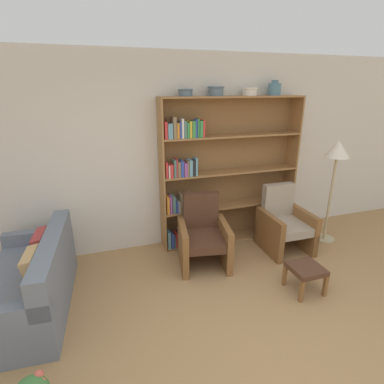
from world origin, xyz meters
The scene contains 12 objects.
ground_plane centered at (0.00, 0.00, 0.00)m, with size 24.00×24.00×0.00m, color #A87F51.
wall_back centered at (0.00, 2.48, 1.38)m, with size 12.00×0.06×2.75m.
bookshelf centered at (0.34, 2.31, 1.08)m, with size 2.12×0.30×2.17m.
bowl_cream centered at (-0.16, 2.29, 2.23)m, with size 0.20×0.20×0.09m.
bowl_slate centered at (0.26, 2.29, 2.24)m, with size 0.23×0.23×0.12m.
bowl_olive centered at (0.77, 2.29, 2.23)m, with size 0.22×0.22×0.11m.
vase_tall centered at (1.16, 2.29, 2.26)m, with size 0.18×0.18×0.21m.
couch centered at (-2.14, 1.43, 0.30)m, with size 0.89×1.61×0.82m.
armchair_leather centered at (-0.09, 1.74, 0.39)m, with size 0.75×0.78×0.94m.
armchair_cushioned centered at (1.18, 1.75, 0.39)m, with size 0.65×0.69×0.94m.
floor_lamp centered at (1.97, 1.77, 1.33)m, with size 0.35×0.35×1.57m.
footstool centered at (0.83, 0.79, 0.27)m, with size 0.36×0.36×0.33m.
Camera 1 is at (-1.35, -1.64, 2.28)m, focal length 28.00 mm.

